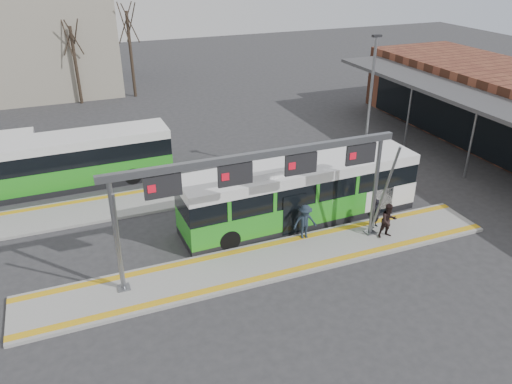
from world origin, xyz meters
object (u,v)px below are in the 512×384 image
at_px(passenger_c, 305,222).
at_px(hero_bus, 300,193).
at_px(gantry, 262,175).
at_px(passenger_a, 376,213).
at_px(passenger_b, 388,221).

bearing_deg(passenger_c, hero_bus, 79.01).
xyz_separation_m(gantry, passenger_c, (2.62, 0.85, -3.26)).
bearing_deg(passenger_c, passenger_a, 2.44).
xyz_separation_m(passenger_a, passenger_c, (-3.77, 0.38, 0.11)).
relative_size(gantry, passenger_c, 7.33).
relative_size(gantry, passenger_a, 8.40).
relative_size(hero_bus, passenger_b, 7.13).
bearing_deg(passenger_a, gantry, 164.38).
xyz_separation_m(gantry, passenger_b, (6.40, -0.54, -3.26)).
bearing_deg(passenger_c, passenger_b, -11.97).
relative_size(passenger_a, passenger_b, 0.87).
distance_m(passenger_a, passenger_b, 1.02).
bearing_deg(hero_bus, passenger_c, -110.92).
height_order(gantry, passenger_c, gantry).
relative_size(passenger_a, passenger_c, 0.87).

